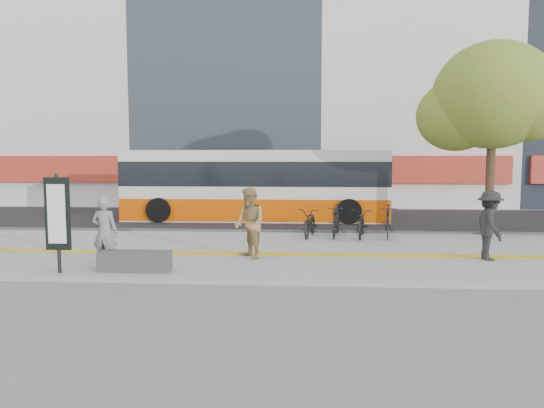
# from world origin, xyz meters

# --- Properties ---
(ground) EXTENTS (120.00, 120.00, 0.00)m
(ground) POSITION_xyz_m (0.00, 0.00, 0.00)
(ground) COLOR #61615C
(ground) RESTS_ON ground
(sidewalk) EXTENTS (40.00, 7.00, 0.08)m
(sidewalk) POSITION_xyz_m (0.00, 1.50, 0.04)
(sidewalk) COLOR gray
(sidewalk) RESTS_ON ground
(tactile_strip) EXTENTS (40.00, 0.45, 0.01)m
(tactile_strip) POSITION_xyz_m (0.00, 1.00, 0.09)
(tactile_strip) COLOR gold
(tactile_strip) RESTS_ON sidewalk
(street) EXTENTS (40.00, 8.00, 0.06)m
(street) POSITION_xyz_m (0.00, 9.00, 0.03)
(street) COLOR black
(street) RESTS_ON ground
(curb) EXTENTS (40.00, 0.25, 0.14)m
(curb) POSITION_xyz_m (0.00, 5.00, 0.07)
(curb) COLOR #363638
(curb) RESTS_ON ground
(bench) EXTENTS (1.60, 0.45, 0.45)m
(bench) POSITION_xyz_m (-2.60, -1.20, 0.30)
(bench) COLOR #363638
(bench) RESTS_ON sidewalk
(signboard) EXTENTS (0.55, 0.10, 2.20)m
(signboard) POSITION_xyz_m (-4.20, -1.51, 1.37)
(signboard) COLOR black
(signboard) RESTS_ON sidewalk
(street_tree) EXTENTS (4.40, 3.80, 6.31)m
(street_tree) POSITION_xyz_m (7.18, 4.82, 4.51)
(street_tree) COLOR #342117
(street_tree) RESTS_ON sidewalk
(bus) EXTENTS (10.67, 2.53, 2.84)m
(bus) POSITION_xyz_m (-0.83, 8.50, 1.40)
(bus) COLOR silver
(bus) RESTS_ON street
(bicycle_row) EXTENTS (3.30, 1.86, 1.04)m
(bicycle_row) POSITION_xyz_m (2.58, 4.00, 0.57)
(bicycle_row) COLOR black
(bicycle_row) RESTS_ON sidewalk
(seated_woman) EXTENTS (0.63, 0.44, 1.67)m
(seated_woman) POSITION_xyz_m (-3.40, -0.89, 0.91)
(seated_woman) COLOR black
(seated_woman) RESTS_ON sidewalk
(pedestrian_tan) EXTENTS (1.05, 1.10, 1.80)m
(pedestrian_tan) POSITION_xyz_m (-0.18, 0.42, 0.98)
(pedestrian_tan) COLOR #987C4C
(pedestrian_tan) RESTS_ON sidewalk
(pedestrian_dark) EXTENTS (0.68, 1.14, 1.74)m
(pedestrian_dark) POSITION_xyz_m (5.80, 0.62, 0.95)
(pedestrian_dark) COLOR black
(pedestrian_dark) RESTS_ON sidewalk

